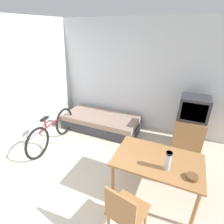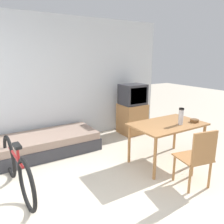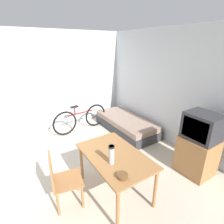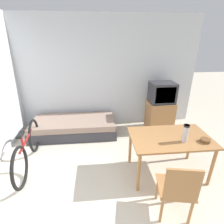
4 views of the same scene
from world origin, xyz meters
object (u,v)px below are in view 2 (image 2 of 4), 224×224
(daybed, at_px, (47,144))
(thermos_flask, at_px, (181,116))
(dining_table, at_px, (167,128))
(mate_bowl, at_px, (195,121))
(tv, at_px, (132,110))
(wooden_chair, at_px, (198,156))
(bicycle, at_px, (17,168))

(daybed, relative_size, thermos_flask, 6.91)
(dining_table, bearing_deg, thermos_flask, -46.65)
(thermos_flask, bearing_deg, mate_bowl, -6.69)
(tv, xyz_separation_m, mate_bowl, (0.05, -1.77, 0.17))
(daybed, height_order, dining_table, dining_table)
(wooden_chair, xyz_separation_m, mate_bowl, (0.68, 0.62, 0.25))
(mate_bowl, bearing_deg, tv, 91.56)
(wooden_chair, relative_size, thermos_flask, 3.09)
(tv, bearing_deg, mate_bowl, -88.44)
(daybed, xyz_separation_m, mate_bowl, (2.18, -1.71, 0.57))
(tv, bearing_deg, bicycle, -158.15)
(thermos_flask, bearing_deg, wooden_chair, -118.82)
(dining_table, distance_m, thermos_flask, 0.32)
(daybed, height_order, thermos_flask, thermos_flask)
(tv, bearing_deg, daybed, -178.37)
(wooden_chair, bearing_deg, bicycle, 150.33)
(daybed, bearing_deg, tv, 1.63)
(dining_table, bearing_deg, mate_bowl, -22.43)
(daybed, distance_m, dining_table, 2.34)
(daybed, distance_m, wooden_chair, 2.79)
(wooden_chair, relative_size, mate_bowl, 6.11)
(daybed, height_order, wooden_chair, wooden_chair)
(dining_table, distance_m, wooden_chair, 0.85)
(dining_table, distance_m, mate_bowl, 0.51)
(wooden_chair, bearing_deg, dining_table, 75.05)
(tv, height_order, mate_bowl, tv)
(daybed, xyz_separation_m, wooden_chair, (1.50, -2.33, 0.31))
(daybed, xyz_separation_m, tv, (2.14, 0.06, 0.40))
(tv, xyz_separation_m, bicycle, (-2.83, -1.13, -0.23))
(thermos_flask, bearing_deg, daybed, 138.19)
(tv, distance_m, dining_table, 1.63)
(daybed, bearing_deg, bicycle, -122.90)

